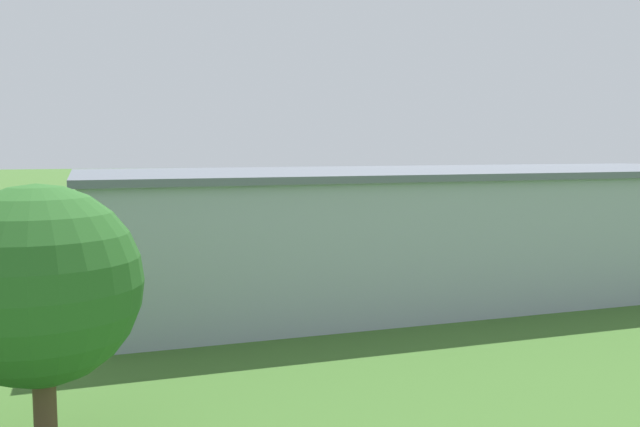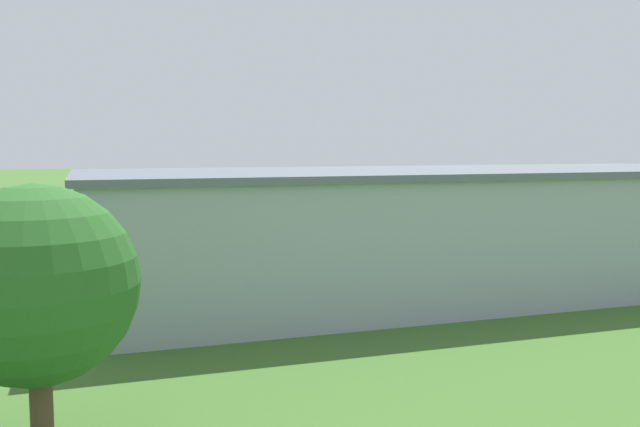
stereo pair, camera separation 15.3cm
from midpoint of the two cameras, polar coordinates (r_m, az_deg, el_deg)
name	(u,v)px [view 2 (the right image)]	position (r m, az deg, el deg)	size (l,w,h in m)	color
ground_plane	(257,227)	(73.78, -5.21, -1.09)	(400.00, 400.00, 0.00)	#3D6628
hangar	(435,231)	(40.86, 9.65, -1.44)	(40.82, 15.57, 7.28)	#99A3AD
biplane	(293,199)	(67.01, -2.19, 1.23)	(8.37, 7.76, 3.79)	silver
car_white	(69,255)	(52.06, -20.06, -3.29)	(2.29, 4.54, 1.66)	white
person_walking_on_apron	(151,245)	(55.37, -13.78, -2.58)	(0.44, 0.44, 1.72)	navy
person_near_hangar_door	(124,252)	(52.88, -15.92, -3.06)	(0.51, 0.51, 1.65)	#72338C
person_watching_takeoff	(530,229)	(67.39, 17.09, -1.27)	(0.46, 0.46, 1.61)	#B23333
tree_by_windsock	(37,286)	(20.57, -22.31, -5.56)	(5.62, 5.62, 7.62)	brown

